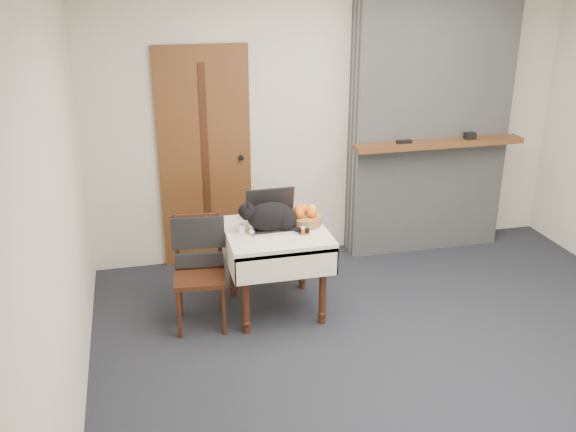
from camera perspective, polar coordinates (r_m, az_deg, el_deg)
name	(u,v)px	position (r m, az deg, el deg)	size (l,w,h in m)	color
ground	(413,357)	(4.78, 11.04, -12.23)	(4.50, 4.50, 0.00)	black
room_shell	(403,100)	(4.50, 10.18, 10.16)	(4.52, 4.01, 2.61)	beige
door	(205,159)	(5.81, -7.38, 5.07)	(0.82, 0.10, 2.00)	brown
chimney	(430,117)	(6.20, 12.50, 8.61)	(1.62, 0.48, 2.60)	gray
side_table	(276,243)	(5.03, -1.10, -2.40)	(0.78, 0.78, 0.70)	#3D1B10
laptop	(273,217)	(5.03, -1.35, -0.12)	(0.39, 0.34, 0.29)	#B7B7BC
cat	(272,217)	(4.92, -1.44, -0.11)	(0.54, 0.27, 0.26)	black
cream_jar	(242,229)	(4.93, -4.15, -1.13)	(0.06, 0.06, 0.07)	white
pill_bottle	(303,231)	(4.87, 1.34, -1.31)	(0.03, 0.03, 0.07)	#A94C14
fruit_basket	(305,217)	(5.06, 1.52, -0.10)	(0.27, 0.27, 0.15)	#9D623F
desk_clutter	(304,226)	(5.03, 1.41, -0.94)	(0.15, 0.02, 0.01)	black
chair	(199,255)	(4.94, -7.93, -3.45)	(0.43, 0.42, 0.87)	#3D1B10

